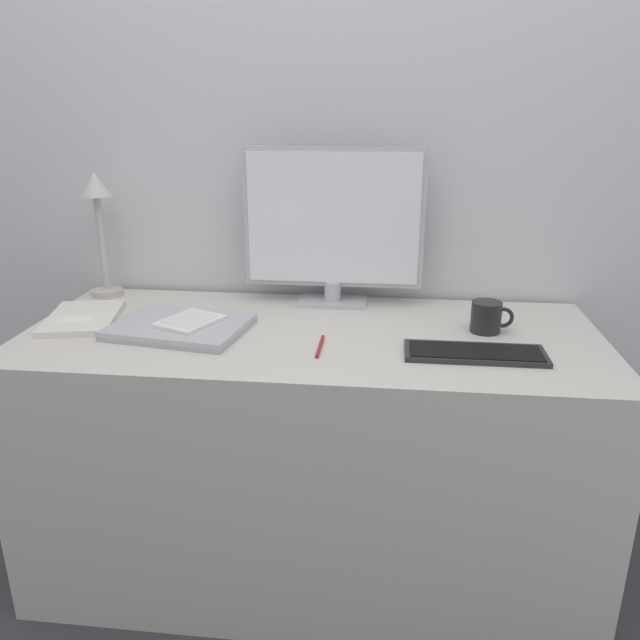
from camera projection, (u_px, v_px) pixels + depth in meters
ground_plane at (303, 613)px, 1.66m from camera, size 10.00×10.00×0.00m
wall_back at (326, 134)px, 1.81m from camera, size 3.60×0.05×2.40m
desk at (312, 453)px, 1.74m from camera, size 1.49×0.64×0.72m
monitor at (333, 225)px, 1.77m from camera, size 0.52×0.11×0.45m
keyboard at (475, 353)px, 1.47m from camera, size 0.33×0.12×0.01m
laptop at (180, 327)px, 1.62m from camera, size 0.37×0.30×0.02m
ereader at (190, 321)px, 1.61m from camera, size 0.18×0.19×0.01m
desk_lamp at (98, 214)px, 1.84m from camera, size 0.09×0.09×0.38m
notebook at (83, 318)px, 1.70m from camera, size 0.23×0.30×0.02m
coffee_mug at (487, 317)px, 1.61m from camera, size 0.11×0.08×0.08m
pen at (320, 346)px, 1.51m from camera, size 0.01×0.13×0.01m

